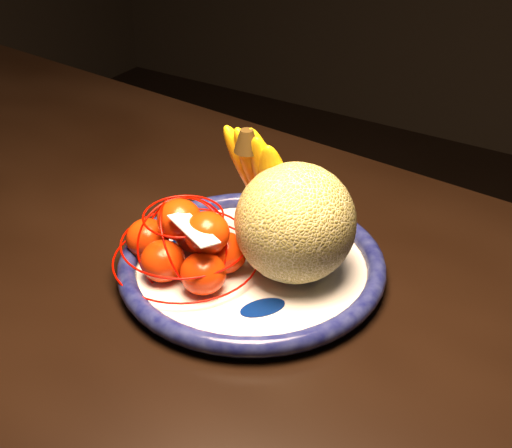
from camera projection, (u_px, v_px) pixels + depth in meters
The scene contains 6 objects.
dining_table at pixel (71, 299), 1.00m from camera, with size 1.69×1.10×0.80m.
fruit_bowl at pixel (252, 265), 0.90m from camera, with size 0.34×0.34×0.03m.
cantaloupe at pixel (295, 223), 0.85m from camera, with size 0.15×0.15×0.15m, color olive.
banana_bunch at pixel (267, 179), 0.90m from camera, with size 0.12×0.12×0.18m.
mandarin_bag at pixel (188, 245), 0.88m from camera, with size 0.24×0.24×0.12m.
price_tag at pixel (194, 229), 0.82m from camera, with size 0.07×0.03×0.00m, color white.
Camera 1 is at (0.55, -0.60, 1.34)m, focal length 50.00 mm.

